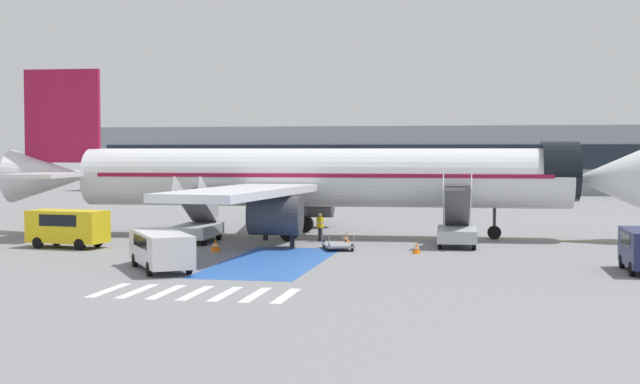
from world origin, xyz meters
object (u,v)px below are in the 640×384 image
ground_crew_2 (320,225)px  traffic_cone_1 (346,239)px  terminal_building (458,159)px  service_van_0 (161,247)px  traffic_cone_2 (216,246)px  traffic_cone_0 (417,248)px  service_van_1 (68,225)px  ground_crew_1 (266,224)px  airliner (311,178)px  baggage_cart (338,245)px  boarding_stairs_forward (457,229)px  fuel_tanker (296,194)px  boarding_stairs_aft (197,226)px  ground_crew_0 (292,231)px

ground_crew_2 → traffic_cone_1: bearing=9.4°
ground_crew_2 → terminal_building: terminal_building is taller
service_van_0 → traffic_cone_2: service_van_0 is taller
ground_crew_2 → traffic_cone_0: size_ratio=3.13×
service_van_1 → ground_crew_1: bearing=129.1°
ground_crew_2 → service_van_0: bearing=-68.4°
traffic_cone_0 → traffic_cone_2: bearing=-173.5°
traffic_cone_2 → terminal_building: 72.71m
service_van_1 → ground_crew_1: size_ratio=2.60×
airliner → traffic_cone_0: 11.46m
service_van_1 → ground_crew_2: bearing=122.0°
baggage_cart → ground_crew_2: 4.55m
boarding_stairs_forward → fuel_tanker: size_ratio=0.53×
service_van_0 → baggage_cart: service_van_0 is taller
boarding_stairs_aft → traffic_cone_1: size_ratio=8.84×
fuel_tanker → service_van_1: size_ratio=2.20×
ground_crew_1 → service_van_0: bearing=-131.1°
terminal_building → boarding_stairs_aft: bearing=-101.0°
fuel_tanker → ground_crew_2: size_ratio=5.95×
ground_crew_0 → traffic_cone_2: ground_crew_0 is taller
traffic_cone_0 → traffic_cone_1: 6.17m
fuel_tanker → airliner: bearing=-78.1°
ground_crew_1 → ground_crew_2: size_ratio=1.04×
fuel_tanker → boarding_stairs_forward: bearing=-62.8°
fuel_tanker → terminal_building: bearing=69.3°
traffic_cone_1 → airliner: bearing=126.4°
ground_crew_2 → traffic_cone_0: (6.27, -5.22, -0.70)m
ground_crew_0 → ground_crew_1: bearing=-106.5°
traffic_cone_0 → traffic_cone_1: (-4.53, 4.19, 0.03)m
service_van_1 → boarding_stairs_forward: bearing=110.3°
traffic_cone_0 → ground_crew_0: bearing=167.0°
boarding_stairs_aft → service_van_1: boarding_stairs_aft is taller
airliner → boarding_stairs_aft: size_ratio=7.67×
boarding_stairs_forward → ground_crew_0: (-9.18, -2.39, -0.10)m
boarding_stairs_aft → traffic_cone_2: boarding_stairs_aft is taller
service_van_0 → fuel_tanker: bearing=-119.8°
boarding_stairs_aft → terminal_building: terminal_building is taller
boarding_stairs_forward → ground_crew_2: bearing=169.5°
ground_crew_1 → terminal_building: 66.10m
ground_crew_1 → traffic_cone_1: size_ratio=2.95×
baggage_cart → ground_crew_1: ground_crew_1 is taller
terminal_building → fuel_tanker: bearing=-107.7°
traffic_cone_2 → boarding_stairs_aft: bearing=119.8°
service_van_0 → ground_crew_0: service_van_0 is taller
ground_crew_1 → ground_crew_2: 3.42m
ground_crew_2 → traffic_cone_1: 2.13m
traffic_cone_2 → fuel_tanker: bearing=94.5°
ground_crew_0 → ground_crew_1: 4.36m
ground_crew_1 → traffic_cone_0: bearing=-64.3°
service_van_0 → ground_crew_0: (3.79, 10.60, -0.17)m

